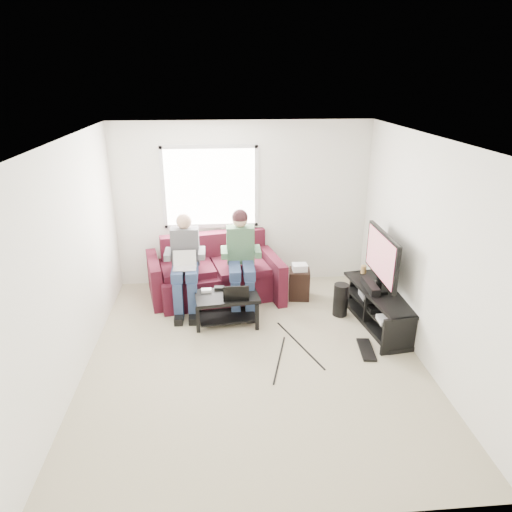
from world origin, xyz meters
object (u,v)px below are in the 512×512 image
at_px(coffee_table, 227,302).
at_px(end_table, 299,283).
at_px(sofa, 214,275).
at_px(tv, 382,257).
at_px(tv_stand, 379,310).
at_px(subwoofer, 341,300).

bearing_deg(coffee_table, end_table, 30.81).
bearing_deg(sofa, tv, -23.65).
height_order(coffee_table, tv, tv).
relative_size(tv_stand, subwoofer, 3.23).
relative_size(coffee_table, end_table, 1.61).
bearing_deg(tv, coffee_table, 176.74).
xyz_separation_m(coffee_table, tv_stand, (2.07, -0.22, -0.09)).
height_order(tv_stand, tv, tv).
xyz_separation_m(sofa, coffee_table, (0.18, -0.87, -0.02)).
bearing_deg(tv, subwoofer, 156.25).
distance_m(sofa, end_table, 1.31).
bearing_deg(subwoofer, tv_stand, -33.25).
height_order(tv, subwoofer, tv).
relative_size(tv_stand, end_table, 2.74).
xyz_separation_m(tv, subwoofer, (-0.46, 0.20, -0.71)).
height_order(sofa, tv_stand, sofa).
bearing_deg(end_table, sofa, 171.29).
relative_size(subwoofer, end_table, 0.85).
relative_size(sofa, end_table, 3.84).
relative_size(sofa, coffee_table, 2.38).
xyz_separation_m(sofa, tv_stand, (2.25, -1.08, -0.12)).
relative_size(tv, subwoofer, 2.31).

